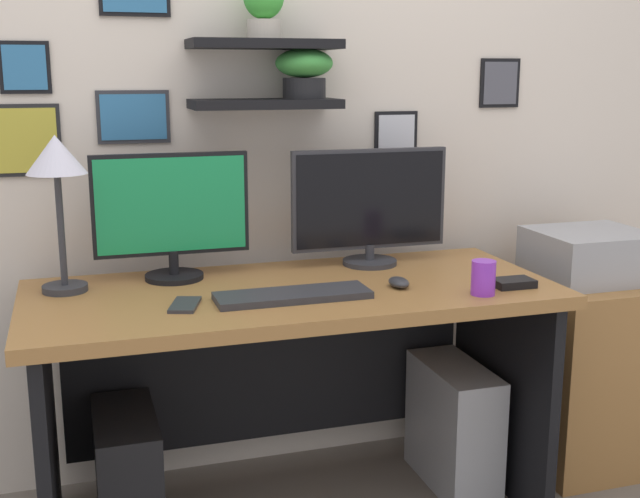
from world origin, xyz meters
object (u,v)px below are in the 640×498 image
object	(u,v)px
computer_mouse	(399,282)
desk	(289,350)
cell_phone	(185,305)
printer	(590,255)
monitor_left	(171,213)
pen_cup	(483,278)
scissors_tray	(513,283)
monitor_right	(370,206)
computer_tower_right	(453,425)
desk_lamp	(57,170)
drawer_cabinet	(581,369)
computer_tower_left	(128,476)
keyboard	(293,295)

from	to	relation	value
computer_mouse	desk	bearing A→B (deg)	154.74
cell_phone	printer	xyz separation A→B (m)	(1.43, 0.19, -0.00)
monitor_left	computer_mouse	xyz separation A→B (m)	(0.63, -0.31, -0.19)
pen_cup	scissors_tray	distance (m)	0.14
monitor_right	computer_mouse	xyz separation A→B (m)	(-0.02, -0.31, -0.18)
monitor_left	computer_tower_right	world-z (taller)	monitor_left
monitor_left	computer_mouse	distance (m)	0.72
desk	desk_lamp	distance (m)	0.87
computer_mouse	drawer_cabinet	bearing A→B (deg)	12.85
desk_lamp	drawer_cabinet	xyz separation A→B (m)	(1.74, -0.07, -0.77)
monitor_right	computer_tower_right	size ratio (longest dim) A/B	1.26
desk_lamp	monitor_left	bearing A→B (deg)	10.10
computer_mouse	monitor_left	bearing A→B (deg)	153.95
monitor_right	pen_cup	bearing A→B (deg)	-68.39
computer_tower_left	scissors_tray	bearing A→B (deg)	-11.75
printer	desk_lamp	bearing A→B (deg)	177.79
computer_mouse	computer_tower_left	world-z (taller)	computer_mouse
cell_phone	scissors_tray	distance (m)	0.97
desk	computer_tower_left	size ratio (longest dim) A/B	3.91
keyboard	desk	bearing A→B (deg)	79.19
computer_mouse	drawer_cabinet	world-z (taller)	computer_mouse
monitor_right	pen_cup	world-z (taller)	monitor_right
desk	pen_cup	size ratio (longest dim) A/B	15.66
keyboard	computer_tower_right	bearing A→B (deg)	15.12
keyboard	printer	bearing A→B (deg)	10.37
desk	scissors_tray	world-z (taller)	scissors_tray
keyboard	computer_mouse	world-z (taller)	computer_mouse
desk	keyboard	size ratio (longest dim) A/B	3.56
monitor_right	computer_tower_left	bearing A→B (deg)	-168.62
printer	computer_tower_right	distance (m)	0.76
desk	computer_tower_left	bearing A→B (deg)	-179.63
scissors_tray	computer_tower_right	world-z (taller)	scissors_tray
cell_phone	pen_cup	size ratio (longest dim) A/B	1.40
monitor_right	computer_tower_left	distance (m)	1.13
printer	cell_phone	bearing A→B (deg)	-172.27
computer_mouse	pen_cup	bearing A→B (deg)	-36.15
desk	cell_phone	size ratio (longest dim) A/B	11.18
monitor_right	keyboard	xyz separation A→B (m)	(-0.36, -0.33, -0.19)
monitor_right	keyboard	bearing A→B (deg)	-136.99
keyboard	computer_tower_left	distance (m)	0.76
computer_tower_left	pen_cup	bearing A→B (deg)	-15.82
monitor_left	computer_tower_right	bearing A→B (deg)	-10.63
desk	pen_cup	distance (m)	0.64
computer_mouse	computer_tower_right	bearing A→B (deg)	27.05
monitor_right	desk_lamp	world-z (taller)	desk_lamp
pen_cup	monitor_right	bearing A→B (deg)	111.61
drawer_cabinet	desk	bearing A→B (deg)	-177.99
desk	keyboard	bearing A→B (deg)	-100.81
desk	monitor_right	distance (m)	0.55
monitor_left	computer_tower_left	world-z (taller)	monitor_left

